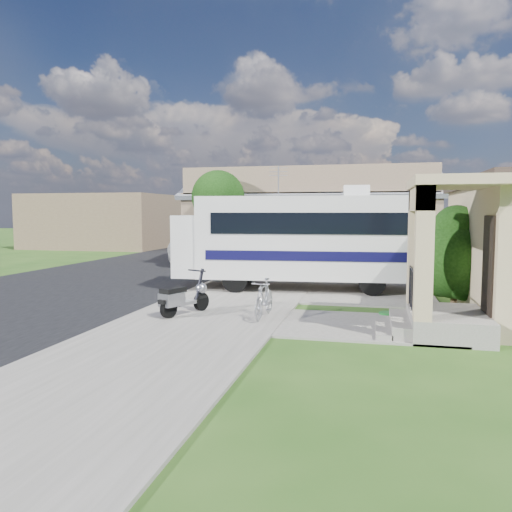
% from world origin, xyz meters
% --- Properties ---
extents(ground, '(120.00, 120.00, 0.00)m').
position_xyz_m(ground, '(0.00, 0.00, 0.00)').
color(ground, '#224913').
extents(street_slab, '(9.00, 80.00, 0.02)m').
position_xyz_m(street_slab, '(-7.50, 10.00, 0.01)').
color(street_slab, black).
rests_on(street_slab, ground).
extents(sidewalk_slab, '(4.00, 80.00, 0.06)m').
position_xyz_m(sidewalk_slab, '(-1.00, 10.00, 0.03)').
color(sidewalk_slab, slate).
rests_on(sidewalk_slab, ground).
extents(driveway_slab, '(7.00, 6.00, 0.05)m').
position_xyz_m(driveway_slab, '(1.50, 4.50, 0.03)').
color(driveway_slab, slate).
rests_on(driveway_slab, ground).
extents(walk_slab, '(4.00, 3.00, 0.05)m').
position_xyz_m(walk_slab, '(3.00, -1.00, 0.03)').
color(walk_slab, slate).
rests_on(walk_slab, ground).
extents(warehouse, '(12.50, 8.40, 5.04)m').
position_xyz_m(warehouse, '(0.00, 13.97, 1.99)').
color(warehouse, '#79624C').
rests_on(warehouse, ground).
extents(distant_bldg_far, '(10.00, 8.00, 4.00)m').
position_xyz_m(distant_bldg_far, '(-17.00, 22.00, 2.00)').
color(distant_bldg_far, brown).
rests_on(distant_bldg_far, ground).
extents(distant_bldg_near, '(8.00, 7.00, 3.20)m').
position_xyz_m(distant_bldg_near, '(-15.00, 34.00, 1.60)').
color(distant_bldg_near, '#79624C').
rests_on(distant_bldg_near, ground).
extents(street_tree_a, '(2.44, 2.40, 4.58)m').
position_xyz_m(street_tree_a, '(-3.70, 9.05, 3.25)').
color(street_tree_a, '#2E2114').
rests_on(street_tree_a, ground).
extents(street_tree_b, '(2.44, 2.40, 4.73)m').
position_xyz_m(street_tree_b, '(-3.70, 19.05, 3.39)').
color(street_tree_b, '#2E2114').
rests_on(street_tree_b, ground).
extents(street_tree_c, '(2.44, 2.40, 4.42)m').
position_xyz_m(street_tree_c, '(-3.70, 28.05, 3.10)').
color(street_tree_c, '#2E2114').
rests_on(street_tree_c, ground).
extents(motorhome, '(8.36, 3.25, 4.19)m').
position_xyz_m(motorhome, '(0.62, 4.24, 1.80)').
color(motorhome, silver).
rests_on(motorhome, ground).
extents(shrub, '(2.34, 2.23, 2.87)m').
position_xyz_m(shrub, '(5.34, 1.77, 1.47)').
color(shrub, '#2E2114').
rests_on(shrub, ground).
extents(scooter, '(0.92, 1.64, 1.13)m').
position_xyz_m(scooter, '(-1.62, -0.94, 0.50)').
color(scooter, black).
rests_on(scooter, ground).
extents(bicycle, '(0.53, 1.62, 0.96)m').
position_xyz_m(bicycle, '(0.47, -0.76, 0.48)').
color(bicycle, '#96969D').
rests_on(bicycle, ground).
extents(pickup_truck, '(3.13, 6.18, 1.67)m').
position_xyz_m(pickup_truck, '(-5.89, 13.56, 0.84)').
color(pickup_truck, silver).
rests_on(pickup_truck, ground).
extents(van, '(3.15, 6.71, 1.89)m').
position_xyz_m(van, '(-6.48, 19.64, 0.95)').
color(van, silver).
rests_on(van, ground).
extents(garden_hose, '(0.39, 0.39, 0.18)m').
position_xyz_m(garden_hose, '(3.45, -0.14, 0.09)').
color(garden_hose, '#125E1D').
rests_on(garden_hose, ground).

